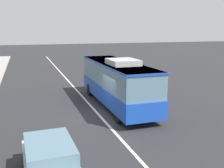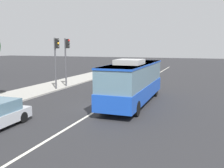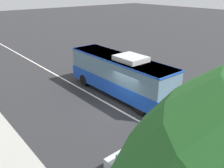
% 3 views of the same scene
% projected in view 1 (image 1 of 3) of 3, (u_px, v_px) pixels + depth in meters
% --- Properties ---
extents(ground_plane, '(160.00, 160.00, 0.00)m').
position_uv_depth(ground_plane, '(100.00, 116.00, 16.64)').
color(ground_plane, '#28282B').
extents(lane_centre_line, '(76.00, 0.16, 0.01)m').
position_uv_depth(lane_centre_line, '(100.00, 116.00, 16.64)').
color(lane_centre_line, silver).
rests_on(lane_centre_line, ground_plane).
extents(transit_bus, '(10.01, 2.53, 3.46)m').
position_uv_depth(transit_bus, '(117.00, 81.00, 18.65)').
color(transit_bus, '#1947B7').
rests_on(transit_bus, ground_plane).
extents(sedan_silver, '(4.55, 1.94, 1.46)m').
position_uv_depth(sedan_silver, '(51.00, 163.00, 9.41)').
color(sedan_silver, '#B7BABF').
rests_on(sedan_silver, ground_plane).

